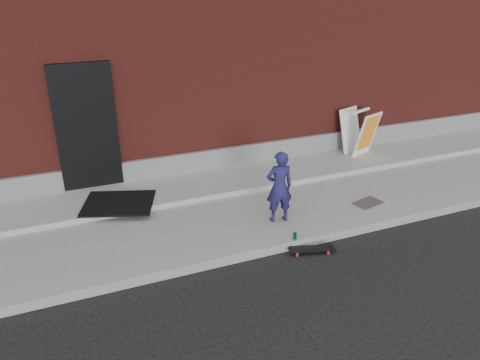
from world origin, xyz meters
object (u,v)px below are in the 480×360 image
skateboard (312,249)px  soda_can (295,236)px  pizza_sign (359,132)px  child (279,187)px

skateboard → soda_can: size_ratio=6.34×
pizza_sign → skateboard: bearing=-134.8°
child → pizza_sign: bearing=-139.3°
skateboard → soda_can: (-0.18, 0.21, 0.14)m
pizza_sign → soda_can: pizza_sign is taller
skateboard → pizza_sign: (2.73, 2.74, 0.68)m
child → soda_can: (-0.04, -0.65, -0.55)m
child → soda_can: child is taller
pizza_sign → child: bearing=-146.7°
pizza_sign → soda_can: (-2.91, -2.53, -0.53)m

